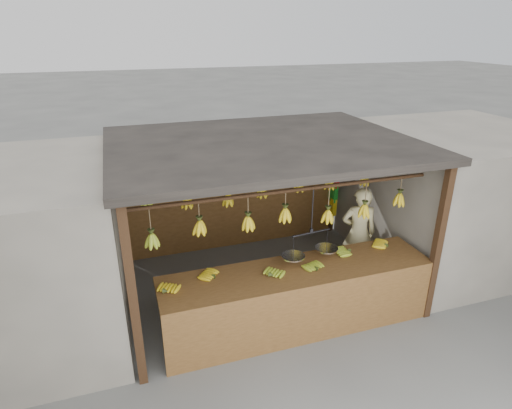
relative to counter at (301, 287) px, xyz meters
name	(u,v)px	position (x,y,z in m)	size (l,w,h in m)	color
ground	(262,285)	(-0.12, 1.23, -0.71)	(80.00, 80.00, 0.00)	#5B5B57
stall	(255,163)	(-0.12, 1.56, 1.26)	(4.30, 3.30, 2.40)	black
neighbor_right	(454,194)	(3.48, 1.23, 0.44)	(3.00, 3.00, 2.30)	slate
counter	(301,287)	(0.00, 0.00, 0.00)	(3.74, 0.85, 0.96)	brown
hanging_bananas	(263,192)	(-0.11, 1.23, 0.91)	(3.59, 2.19, 0.39)	#92A523
balance_scale	(310,250)	(0.22, 0.23, 0.40)	(0.83, 0.36, 0.95)	black
vendor	(358,233)	(1.48, 1.05, 0.07)	(0.57, 0.37, 1.56)	beige
bag_bundles	(334,185)	(1.82, 2.58, 0.33)	(0.08, 0.26, 1.24)	#1426BF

